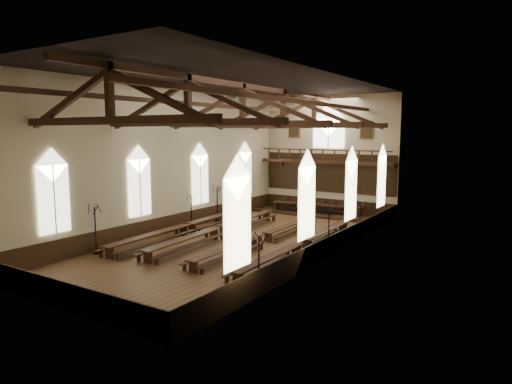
# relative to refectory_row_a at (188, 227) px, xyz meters

# --- Properties ---
(ground) EXTENTS (26.00, 26.00, 0.00)m
(ground) POSITION_rel_refectory_row_a_xyz_m (4.43, 0.19, -0.56)
(ground) COLOR brown
(ground) RESTS_ON ground
(room_walls) EXTENTS (26.00, 26.00, 26.00)m
(room_walls) POSITION_rel_refectory_row_a_xyz_m (4.43, 0.19, 5.90)
(room_walls) COLOR #B8AC8B
(room_walls) RESTS_ON ground
(wainscot_band) EXTENTS (12.00, 26.00, 1.20)m
(wainscot_band) POSITION_rel_refectory_row_a_xyz_m (4.43, 0.19, 0.04)
(wainscot_band) COLOR black
(wainscot_band) RESTS_ON ground
(side_windows) EXTENTS (11.85, 19.80, 4.50)m
(side_windows) POSITION_rel_refectory_row_a_xyz_m (4.43, 0.19, 3.18)
(side_windows) COLOR white
(side_windows) RESTS_ON room_walls
(end_window) EXTENTS (2.80, 0.12, 3.80)m
(end_window) POSITION_rel_refectory_row_a_xyz_m (4.43, 13.09, 6.66)
(end_window) COLOR white
(end_window) RESTS_ON room_walls
(minstrels_gallery) EXTENTS (11.80, 1.24, 3.70)m
(minstrels_gallery) POSITION_rel_refectory_row_a_xyz_m (4.43, 12.85, 3.35)
(minstrels_gallery) COLOR #351911
(minstrels_gallery) RESTS_ON room_walls
(portraits) EXTENTS (7.75, 0.09, 1.45)m
(portraits) POSITION_rel_refectory_row_a_xyz_m (4.43, 13.09, 6.54)
(portraits) COLOR brown
(portraits) RESTS_ON room_walls
(roof_trusses) EXTENTS (11.70, 25.70, 2.80)m
(roof_trusses) POSITION_rel_refectory_row_a_xyz_m (4.43, 0.19, 7.66)
(roof_trusses) COLOR #351911
(roof_trusses) RESTS_ON room_walls
(refectory_row_a) EXTENTS (1.97, 14.64, 0.77)m
(refectory_row_a) POSITION_rel_refectory_row_a_xyz_m (0.00, 0.00, 0.00)
(refectory_row_a) COLOR #351911
(refectory_row_a) RESTS_ON ground
(refectory_row_b) EXTENTS (1.99, 14.42, 0.74)m
(refectory_row_b) POSITION_rel_refectory_row_a_xyz_m (2.29, 0.45, -0.02)
(refectory_row_b) COLOR #351911
(refectory_row_b) RESTS_ON ground
(refectory_row_c) EXTENTS (1.47, 13.64, 0.67)m
(refectory_row_c) POSITION_rel_refectory_row_a_xyz_m (5.74, 0.21, -0.07)
(refectory_row_c) COLOR #351911
(refectory_row_c) RESTS_ON ground
(refectory_row_d) EXTENTS (1.63, 14.08, 0.71)m
(refectory_row_d) POSITION_rel_refectory_row_a_xyz_m (8.68, -0.03, -0.04)
(refectory_row_d) COLOR #351911
(refectory_row_d) RESTS_ON ground
(dais) EXTENTS (11.40, 2.77, 0.18)m
(dais) POSITION_rel_refectory_row_a_xyz_m (4.12, 11.59, -0.47)
(dais) COLOR black
(dais) RESTS_ON ground
(high_table) EXTENTS (7.85, 1.71, 0.73)m
(high_table) POSITION_rel_refectory_row_a_xyz_m (4.12, 11.59, 0.24)
(high_table) COLOR #351911
(high_table) RESTS_ON dais
(high_chairs) EXTENTS (7.71, 0.51, 1.08)m
(high_chairs) POSITION_rel_refectory_row_a_xyz_m (4.12, 12.36, 0.21)
(high_chairs) COLOR #351911
(high_chairs) RESTS_ON dais
(candelabrum_left_near) EXTENTS (0.87, 0.82, 2.88)m
(candelabrum_left_near) POSITION_rel_refectory_row_a_xyz_m (-1.12, -6.58, 0.31)
(candelabrum_left_near) COLOR black
(candelabrum_left_near) RESTS_ON ground
(candelabrum_left_mid) EXTENTS (0.77, 0.74, 2.56)m
(candelabrum_left_mid) POSITION_rel_refectory_row_a_xyz_m (-1.12, 1.70, 0.22)
(candelabrum_left_mid) COLOR black
(candelabrum_left_mid) RESTS_ON ground
(candelabrum_left_far) EXTENTS (0.86, 0.82, 2.85)m
(candelabrum_left_far) POSITION_rel_refectory_row_a_xyz_m (-1.12, 4.76, 0.31)
(candelabrum_left_far) COLOR black
(candelabrum_left_far) RESTS_ON ground
(candelabrum_right_near) EXTENTS (0.73, 0.79, 2.58)m
(candelabrum_right_near) POSITION_rel_refectory_row_a_xyz_m (9.98, -6.71, 0.22)
(candelabrum_right_near) COLOR black
(candelabrum_right_near) RESTS_ON ground
(candelabrum_right_mid) EXTENTS (0.83, 0.78, 2.74)m
(candelabrum_right_mid) POSITION_rel_refectory_row_a_xyz_m (9.98, 0.78, 0.27)
(candelabrum_right_mid) COLOR black
(candelabrum_right_mid) RESTS_ON ground
(candelabrum_right_far) EXTENTS (0.73, 0.69, 2.41)m
(candelabrum_right_far) POSITION_rel_refectory_row_a_xyz_m (9.98, 5.90, 0.17)
(candelabrum_right_far) COLOR black
(candelabrum_right_far) RESTS_ON ground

